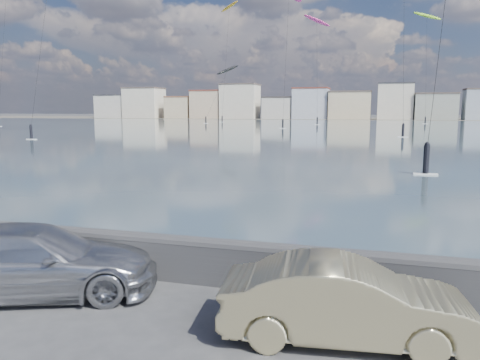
{
  "coord_description": "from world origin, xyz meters",
  "views": [
    {
      "loc": [
        4.12,
        -6.81,
        3.9
      ],
      "look_at": [
        1.0,
        4.0,
        2.2
      ],
      "focal_mm": 35.0,
      "sensor_mm": 36.0,
      "label": 1
    }
  ],
  "objects": [
    {
      "name": "kitesurfer_14",
      "position": [
        -11.97,
        122.4,
        26.64
      ],
      "size": [
        7.49,
        10.04,
        29.41
      ],
      "color": "#E5338C",
      "rests_on": "ground"
    },
    {
      "name": "far_buildings",
      "position": [
        1.31,
        186.0,
        6.03
      ],
      "size": [
        240.79,
        13.26,
        14.6
      ],
      "color": "beige",
      "rests_on": "ground"
    },
    {
      "name": "kitesurfer_0",
      "position": [
        17.21,
        144.37,
        30.41
      ],
      "size": [
        8.76,
        18.14,
        33.0
      ],
      "color": "#8CD826",
      "rests_on": "ground"
    },
    {
      "name": "seawall",
      "position": [
        0.0,
        2.7,
        0.58
      ],
      "size": [
        400.0,
        0.36,
        1.08
      ],
      "color": "#28282B",
      "rests_on": "ground"
    },
    {
      "name": "far_shore_strip",
      "position": [
        0.0,
        200.0,
        0.01
      ],
      "size": [
        500.0,
        60.0,
        0.0
      ],
      "primitive_type": "cube",
      "color": "#4C473D",
      "rests_on": "ground"
    },
    {
      "name": "car_silver",
      "position": [
        -2.68,
        1.1,
        0.74
      ],
      "size": [
        5.5,
        3.85,
        1.48
      ],
      "primitive_type": "imported",
      "rotation": [
        0.0,
        0.0,
        1.96
      ],
      "color": "#A7A9AE",
      "rests_on": "ground"
    },
    {
      "name": "kitesurfer_13",
      "position": [
        -41.24,
        138.28,
        34.96
      ],
      "size": [
        7.86,
        10.76,
        37.45
      ],
      "color": "#BF8C19",
      "rests_on": "ground"
    },
    {
      "name": "bay_water",
      "position": [
        0.0,
        91.5,
        0.01
      ],
      "size": [
        500.0,
        177.0,
        0.0
      ],
      "primitive_type": "cube",
      "color": "#30434F",
      "rests_on": "ground"
    },
    {
      "name": "car_champagne",
      "position": [
        3.77,
        0.88,
        0.69
      ],
      "size": [
        4.37,
        1.99,
        1.39
      ],
      "primitive_type": "imported",
      "rotation": [
        0.0,
        0.0,
        1.7
      ],
      "color": "tan",
      "rests_on": "ground"
    },
    {
      "name": "ground",
      "position": [
        0.0,
        0.0,
        0.0
      ],
      "size": [
        700.0,
        700.0,
        0.0
      ],
      "primitive_type": "plane",
      "color": "#333335",
      "rests_on": "ground"
    },
    {
      "name": "kitesurfer_2",
      "position": [
        -39.81,
        131.62,
        15.58
      ],
      "size": [
        6.73,
        19.1,
        18.01
      ],
      "color": "black",
      "rests_on": "ground"
    }
  ]
}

